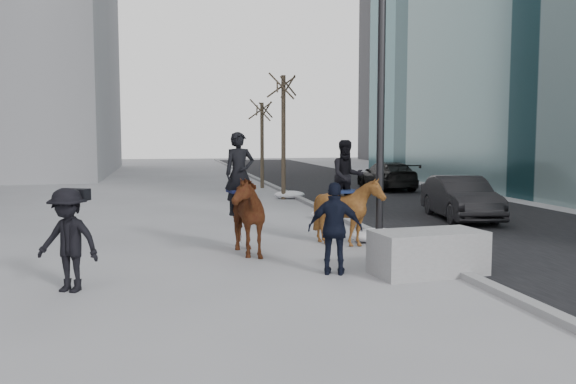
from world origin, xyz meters
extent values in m
plane|color=gray|center=(0.00, 0.00, 0.00)|extent=(120.00, 120.00, 0.00)
cube|color=black|center=(7.00, 10.00, 0.01)|extent=(8.00, 90.00, 0.01)
cube|color=gray|center=(3.00, 10.00, 0.06)|extent=(0.25, 90.00, 0.12)
cube|color=gray|center=(2.44, -0.08, 0.42)|extent=(2.19, 1.27, 0.83)
imported|color=black|center=(6.67, 6.81, 0.68)|extent=(2.03, 4.30, 1.36)
imported|color=black|center=(8.23, 17.39, 0.68)|extent=(1.98, 4.70, 1.35)
imported|color=#4C180F|center=(-0.79, 2.59, 0.88)|extent=(1.29, 2.22, 1.77)
imported|color=black|center=(-0.79, 2.74, 1.78)|extent=(0.74, 0.55, 1.85)
cube|color=black|center=(-0.79, 2.74, 1.39)|extent=(0.57, 0.63, 0.06)
imported|color=#45220D|center=(1.85, 3.10, 0.83)|extent=(1.41, 1.57, 1.65)
imported|color=black|center=(1.85, 3.25, 1.66)|extent=(0.87, 0.69, 1.72)
cube|color=#101B3D|center=(1.85, 3.25, 1.30)|extent=(0.51, 0.58, 0.06)
imported|color=black|center=(0.72, 0.27, 0.88)|extent=(1.11, 0.75, 1.75)
cylinder|color=red|center=(0.67, 0.82, 1.15)|extent=(0.04, 0.18, 0.07)
imported|color=black|center=(-4.02, -0.07, 0.88)|extent=(1.31, 1.09, 1.75)
cube|color=black|center=(-3.87, 0.18, 1.62)|extent=(0.42, 0.36, 0.20)
cylinder|color=black|center=(2.60, 3.02, 4.50)|extent=(0.18, 0.18, 9.00)
ellipsoid|color=white|center=(2.70, 7.85, 0.15)|extent=(1.19, 0.76, 0.30)
ellipsoid|color=white|center=(2.70, 3.45, 0.17)|extent=(1.35, 0.86, 0.34)
ellipsoid|color=white|center=(2.70, 14.13, 0.17)|extent=(1.30, 0.83, 0.33)
camera|label=1|loc=(-2.43, -10.69, 2.62)|focal=38.00mm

